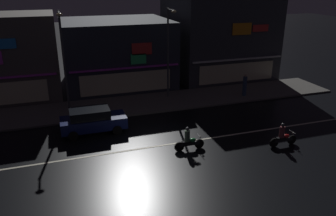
% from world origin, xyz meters
% --- Properties ---
extents(ground_plane, '(140.00, 140.00, 0.00)m').
position_xyz_m(ground_plane, '(0.00, 0.00, 0.00)').
color(ground_plane, black).
extents(lane_divider_stripe, '(34.20, 0.16, 0.01)m').
position_xyz_m(lane_divider_stripe, '(0.00, 0.00, 0.01)').
color(lane_divider_stripe, beige).
rests_on(lane_divider_stripe, ground).
extents(sidewalk_far, '(36.00, 4.61, 0.14)m').
position_xyz_m(sidewalk_far, '(0.00, 7.61, 0.07)').
color(sidewalk_far, '#5B5954').
rests_on(sidewalk_far, ground).
extents(storefront_center_block, '(9.90, 8.78, 6.18)m').
position_xyz_m(storefront_center_block, '(0.00, 14.22, 3.09)').
color(storefront_center_block, '#2D333D').
rests_on(storefront_center_block, ground).
extents(storefront_right_block, '(9.81, 9.19, 8.98)m').
position_xyz_m(storefront_right_block, '(10.80, 14.43, 4.49)').
color(storefront_right_block, '#383A3F').
rests_on(storefront_right_block, ground).
extents(streetlamp_mid, '(0.44, 1.64, 7.46)m').
position_xyz_m(streetlamp_mid, '(-5.00, 8.25, 4.52)').
color(streetlamp_mid, '#47494C').
rests_on(streetlamp_mid, sidewalk_far).
extents(streetlamp_east, '(0.44, 1.64, 7.42)m').
position_xyz_m(streetlamp_east, '(3.31, 8.23, 4.50)').
color(streetlamp_east, '#47494C').
rests_on(streetlamp_east, sidewalk_far).
extents(pedestrian_on_sidewalk, '(0.36, 0.36, 1.91)m').
position_xyz_m(pedestrian_on_sidewalk, '(9.76, 6.66, 1.03)').
color(pedestrian_on_sidewalk, '#334766').
rests_on(pedestrian_on_sidewalk, sidewalk_far).
extents(parked_car_near_kerb, '(4.30, 1.98, 1.67)m').
position_xyz_m(parked_car_near_kerb, '(-3.69, 3.38, 0.87)').
color(parked_car_near_kerb, navy).
rests_on(parked_car_near_kerb, ground).
extents(motorcycle_opposite_lane, '(1.90, 0.60, 1.52)m').
position_xyz_m(motorcycle_opposite_lane, '(7.17, -2.37, 0.63)').
color(motorcycle_opposite_lane, black).
rests_on(motorcycle_opposite_lane, ground).
extents(motorcycle_trailing_far, '(1.90, 0.60, 1.52)m').
position_xyz_m(motorcycle_trailing_far, '(1.46, -1.05, 0.63)').
color(motorcycle_trailing_far, black).
rests_on(motorcycle_trailing_far, ground).
extents(traffic_cone, '(0.36, 0.36, 0.55)m').
position_xyz_m(traffic_cone, '(-1.79, 4.49, 0.28)').
color(traffic_cone, orange).
rests_on(traffic_cone, ground).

